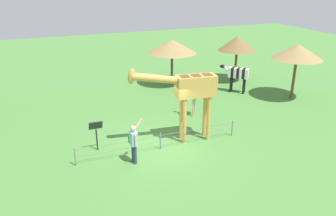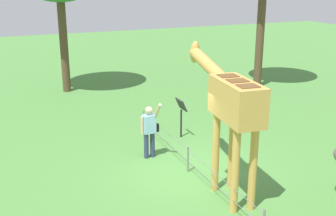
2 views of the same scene
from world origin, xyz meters
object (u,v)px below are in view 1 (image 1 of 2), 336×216
at_px(shade_hut_far, 298,52).
at_px(info_sign, 96,129).
at_px(ostrich, 194,95).
at_px(visitor, 134,142).
at_px(shade_hut_aside, 172,46).
at_px(zebra, 237,74).
at_px(shade_hut_near, 237,43).
at_px(giraffe, 189,90).

relative_size(shade_hut_far, info_sign, 2.44).
height_order(ostrich, shade_hut_far, shade_hut_far).
height_order(visitor, shade_hut_aside, shade_hut_aside).
height_order(zebra, info_sign, zebra).
distance_m(ostrich, shade_hut_far, 6.77).
xyz_separation_m(zebra, info_sign, (9.49, 4.21, -0.21)).
bearing_deg(zebra, shade_hut_aside, -44.80).
bearing_deg(visitor, shade_hut_far, -161.65).
distance_m(ostrich, shade_hut_near, 7.11).
distance_m(visitor, shade_hut_near, 12.45).
distance_m(visitor, ostrich, 5.37).
bearing_deg(giraffe, shade_hut_far, -162.06).
relative_size(visitor, shade_hut_near, 0.57).
bearing_deg(zebra, giraffe, 40.64).
bearing_deg(visitor, shade_hut_aside, -120.85).
xyz_separation_m(zebra, shade_hut_far, (-2.44, 2.19, 1.63)).
xyz_separation_m(ostrich, info_sign, (5.36, 1.78, -0.23)).
relative_size(giraffe, ostrich, 1.69).
distance_m(zebra, shade_hut_far, 3.66).
bearing_deg(shade_hut_far, shade_hut_aside, -43.56).
distance_m(zebra, shade_hut_aside, 4.55).
xyz_separation_m(shade_hut_near, info_sign, (10.69, 6.26, -1.65)).
bearing_deg(shade_hut_near, zebra, 59.61).
xyz_separation_m(giraffe, shade_hut_aside, (-2.49, -7.83, 0.20)).
relative_size(giraffe, shade_hut_aside, 1.20).
bearing_deg(shade_hut_near, shade_hut_far, 106.22).
height_order(zebra, ostrich, ostrich).
bearing_deg(giraffe, visitor, 19.52).
height_order(giraffe, info_sign, giraffe).
xyz_separation_m(visitor, info_sign, (1.15, -1.56, 0.05)).
xyz_separation_m(visitor, shade_hut_near, (-9.54, -7.81, 1.69)).
relative_size(ostrich, shade_hut_aside, 0.71).
bearing_deg(shade_hut_aside, info_sign, 48.54).
relative_size(zebra, shade_hut_far, 0.52).
distance_m(shade_hut_far, info_sign, 12.24).
height_order(visitor, ostrich, ostrich).
bearing_deg(shade_hut_far, shade_hut_near, -73.78).
distance_m(giraffe, zebra, 7.43).
bearing_deg(info_sign, zebra, -156.09).
xyz_separation_m(giraffe, zebra, (-5.57, -4.78, -1.17)).
distance_m(zebra, shade_hut_near, 2.78).
distance_m(shade_hut_aside, info_sign, 9.82).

